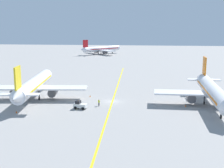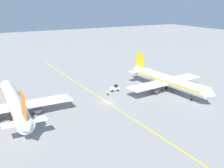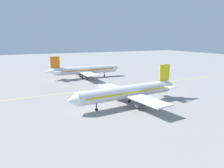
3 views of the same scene
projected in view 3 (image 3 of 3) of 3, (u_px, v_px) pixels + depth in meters
The scene contains 9 objects.
ground_plane at pixel (102, 89), 80.54m from camera, with size 400.00×400.00×0.00m, color gray.
apron_yellow_centreline at pixel (102, 89), 80.54m from camera, with size 0.40×120.00×0.01m, color yellow.
airplane_at_gate at pixel (128, 92), 60.82m from camera, with size 28.37×35.55×10.60m.
airplane_adjacent_stand at pixel (85, 70), 102.29m from camera, with size 28.09×35.45×10.60m.
baggage_tug_white at pixel (129, 88), 77.55m from camera, with size 3.24×2.24×2.11m.
ground_crew_worker at pixel (116, 87), 79.88m from camera, with size 0.42×0.45×1.68m.
traffic_cone_near_nose at pixel (165, 98), 67.88m from camera, with size 0.32×0.32×0.55m, color orange.
traffic_cone_mid_apron at pixel (92, 79), 97.77m from camera, with size 0.32×0.32×0.55m, color orange.
traffic_cone_by_wingtip at pixel (97, 94), 72.77m from camera, with size 0.32×0.32×0.55m, color orange.
Camera 3 is at (-72.17, 30.93, 18.43)m, focal length 35.00 mm.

